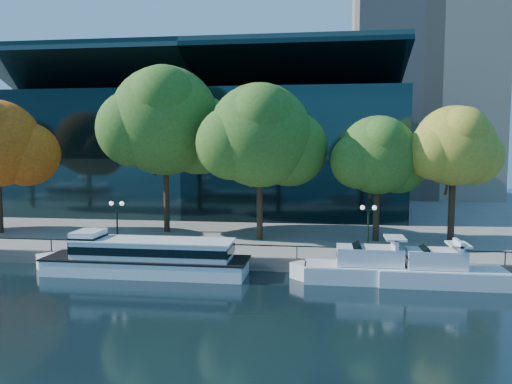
# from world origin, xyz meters

# --- Properties ---
(ground) EXTENTS (160.00, 160.00, 0.00)m
(ground) POSITION_xyz_m (0.00, 0.00, 0.00)
(ground) COLOR black
(ground) RESTS_ON ground
(promenade) EXTENTS (90.00, 67.08, 1.00)m
(promenade) POSITION_xyz_m (0.00, 36.38, 0.50)
(promenade) COLOR slate
(promenade) RESTS_ON ground
(railing) EXTENTS (88.20, 0.08, 0.99)m
(railing) POSITION_xyz_m (0.00, 3.25, 1.94)
(railing) COLOR black
(railing) RESTS_ON promenade
(convention_building) EXTENTS (50.00, 24.57, 21.43)m
(convention_building) POSITION_xyz_m (-4.00, 31.79, 8.51)
(convention_building) COLOR black
(convention_building) RESTS_ON ground
(office_tower) EXTENTS (22.50, 22.50, 65.90)m
(office_tower) POSITION_xyz_m (28.00, 55.00, 33.02)
(office_tower) COLOR gray
(office_tower) RESTS_ON ground
(tour_boat) EXTENTS (16.72, 3.73, 3.17)m
(tour_boat) POSITION_xyz_m (-1.51, 0.99, 1.35)
(tour_boat) COLOR white
(tour_boat) RESTS_ON ground
(cruiser_near) EXTENTS (11.19, 2.88, 3.24)m
(cruiser_near) POSITION_xyz_m (15.28, 1.14, 1.01)
(cruiser_near) COLOR silver
(cruiser_near) RESTS_ON ground
(cruiser_far) EXTENTS (9.70, 2.69, 3.17)m
(cruiser_far) POSITION_xyz_m (19.66, 0.85, 1.01)
(cruiser_far) COLOR silver
(cruiser_far) RESTS_ON ground
(tree_2) EXTENTS (13.29, 10.90, 16.28)m
(tree_2) POSITION_xyz_m (-3.24, 13.22, 11.73)
(tree_2) COLOR black
(tree_2) RESTS_ON promenade
(tree_3) EXTENTS (11.70, 9.60, 14.15)m
(tree_3) POSITION_xyz_m (6.40, 10.43, 10.27)
(tree_3) COLOR black
(tree_3) RESTS_ON promenade
(tree_4) EXTENTS (8.72, 7.15, 11.21)m
(tree_4) POSITION_xyz_m (16.81, 11.17, 8.56)
(tree_4) COLOR black
(tree_4) RESTS_ON promenade
(tree_5) EXTENTS (8.65, 7.10, 12.01)m
(tree_5) POSITION_xyz_m (23.21, 10.90, 9.39)
(tree_5) COLOR black
(tree_5) RESTS_ON promenade
(lamp_1) EXTENTS (1.26, 0.36, 4.03)m
(lamp_1) POSITION_xyz_m (-4.86, 4.50, 3.98)
(lamp_1) COLOR black
(lamp_1) RESTS_ON promenade
(lamp_2) EXTENTS (1.26, 0.36, 4.03)m
(lamp_2) POSITION_xyz_m (15.38, 4.50, 3.98)
(lamp_2) COLOR black
(lamp_2) RESTS_ON promenade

